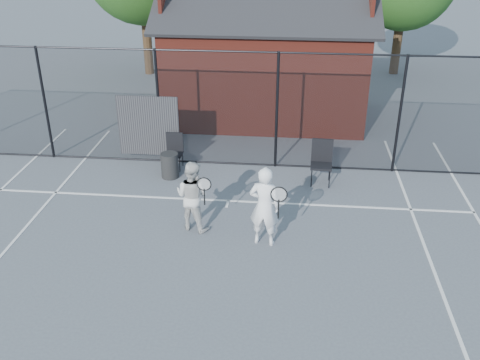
# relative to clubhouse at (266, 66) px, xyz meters

# --- Properties ---
(ground) EXTENTS (80.00, 80.00, 0.00)m
(ground) POSITION_rel_clubhouse_xyz_m (-0.50, -9.00, -1.61)
(ground) COLOR #4B5056
(ground) RESTS_ON ground
(court_lines) EXTENTS (11.02, 18.00, 0.01)m
(court_lines) POSITION_rel_clubhouse_xyz_m (-0.50, -10.32, -1.60)
(court_lines) COLOR silver
(court_lines) RESTS_ON ground
(fence) EXTENTS (22.04, 3.00, 3.00)m
(fence) POSITION_rel_clubhouse_xyz_m (-0.80, -4.00, -0.16)
(fence) COLOR black
(fence) RESTS_ON ground
(clubhouse) EXTENTS (6.50, 4.36, 4.19)m
(clubhouse) POSITION_rel_clubhouse_xyz_m (0.00, 0.00, 0.00)
(clubhouse) COLOR maroon
(clubhouse) RESTS_ON ground
(player_front) EXTENTS (0.77, 0.59, 1.66)m
(player_front) POSITION_rel_clubhouse_xyz_m (0.42, -7.65, -0.77)
(player_front) COLOR white
(player_front) RESTS_ON ground
(player_back) EXTENTS (0.89, 0.79, 1.51)m
(player_back) POSITION_rel_clubhouse_xyz_m (-1.09, -7.21, -0.85)
(player_back) COLOR silver
(player_back) RESTS_ON ground
(chair_left) EXTENTS (0.44, 0.46, 0.90)m
(chair_left) POSITION_rel_clubhouse_xyz_m (-2.09, -4.40, -1.15)
(chair_left) COLOR black
(chair_left) RESTS_ON ground
(chair_right) EXTENTS (0.53, 0.55, 1.06)m
(chair_right) POSITION_rel_clubhouse_xyz_m (1.63, -4.90, -1.08)
(chair_right) COLOR black
(chair_right) RESTS_ON ground
(waste_bin) EXTENTS (0.47, 0.47, 0.63)m
(waste_bin) POSITION_rel_clubhouse_xyz_m (-2.09, -4.90, -1.29)
(waste_bin) COLOR black
(waste_bin) RESTS_ON ground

